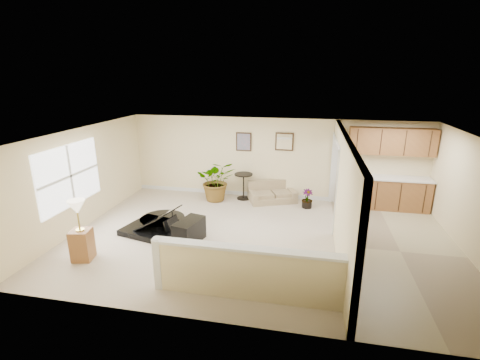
% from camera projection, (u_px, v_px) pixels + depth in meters
% --- Properties ---
extents(floor, '(9.00, 9.00, 0.00)m').
position_uv_depth(floor, '(259.00, 239.00, 8.26)').
color(floor, '#B6A68E').
rests_on(floor, ground).
extents(back_wall, '(9.00, 0.04, 2.50)m').
position_uv_depth(back_wall, '(274.00, 159.00, 10.70)').
color(back_wall, beige).
rests_on(back_wall, floor).
extents(front_wall, '(9.00, 0.04, 2.50)m').
position_uv_depth(front_wall, '(231.00, 253.00, 5.08)').
color(front_wall, beige).
rests_on(front_wall, floor).
extents(left_wall, '(0.04, 6.00, 2.50)m').
position_uv_depth(left_wall, '(83.00, 178.00, 8.74)').
color(left_wall, beige).
rests_on(left_wall, floor).
extents(right_wall, '(0.04, 6.00, 2.50)m').
position_uv_depth(right_wall, '(480.00, 203.00, 7.04)').
color(right_wall, beige).
rests_on(right_wall, floor).
extents(ceiling, '(9.00, 6.00, 0.04)m').
position_uv_depth(ceiling, '(261.00, 134.00, 7.52)').
color(ceiling, white).
rests_on(ceiling, back_wall).
extents(kitchen_vinyl, '(2.70, 6.00, 0.01)m').
position_uv_depth(kitchen_vinyl, '(400.00, 252.00, 7.66)').
color(kitchen_vinyl, tan).
rests_on(kitchen_vinyl, floor).
extents(interior_partition, '(0.18, 5.99, 2.50)m').
position_uv_depth(interior_partition, '(341.00, 192.00, 7.79)').
color(interior_partition, beige).
rests_on(interior_partition, floor).
extents(pony_half_wall, '(3.42, 0.22, 1.00)m').
position_uv_depth(pony_half_wall, '(244.00, 272.00, 5.93)').
color(pony_half_wall, beige).
rests_on(pony_half_wall, floor).
extents(left_window, '(0.05, 2.15, 1.45)m').
position_uv_depth(left_window, '(69.00, 176.00, 8.21)').
color(left_window, white).
rests_on(left_window, left_wall).
extents(wall_art_left, '(0.48, 0.04, 0.58)m').
position_uv_depth(wall_art_left, '(244.00, 142.00, 10.71)').
color(wall_art_left, '#312012').
rests_on(wall_art_left, back_wall).
extents(wall_mirror, '(0.55, 0.04, 0.55)m').
position_uv_depth(wall_mirror, '(284.00, 142.00, 10.45)').
color(wall_mirror, '#312012').
rests_on(wall_mirror, back_wall).
extents(kitchen_cabinets, '(2.36, 0.65, 2.33)m').
position_uv_depth(kitchen_cabinets, '(384.00, 179.00, 9.96)').
color(kitchen_cabinets, '#956230').
rests_on(kitchen_cabinets, floor).
extents(piano, '(1.80, 1.82, 1.29)m').
position_uv_depth(piano, '(154.00, 209.00, 8.62)').
color(piano, black).
rests_on(piano, floor).
extents(piano_bench, '(0.60, 0.90, 0.55)m').
position_uv_depth(piano_bench, '(189.00, 231.00, 8.01)').
color(piano_bench, black).
rests_on(piano_bench, floor).
extents(loveseat, '(1.68, 1.28, 0.79)m').
position_uv_depth(loveseat, '(273.00, 191.00, 10.66)').
color(loveseat, tan).
rests_on(loveseat, floor).
extents(accent_table, '(0.56, 0.56, 0.81)m').
position_uv_depth(accent_table, '(244.00, 183.00, 10.75)').
color(accent_table, black).
rests_on(accent_table, floor).
extents(palm_plant, '(1.37, 1.27, 1.27)m').
position_uv_depth(palm_plant, '(217.00, 181.00, 10.62)').
color(palm_plant, black).
rests_on(palm_plant, floor).
extents(small_plant, '(0.39, 0.39, 0.56)m').
position_uv_depth(small_plant, '(307.00, 200.00, 10.12)').
color(small_plant, black).
rests_on(small_plant, floor).
extents(lamp_stand, '(0.46, 0.46, 1.32)m').
position_uv_depth(lamp_stand, '(81.00, 235.00, 7.20)').
color(lamp_stand, '#956230').
rests_on(lamp_stand, floor).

